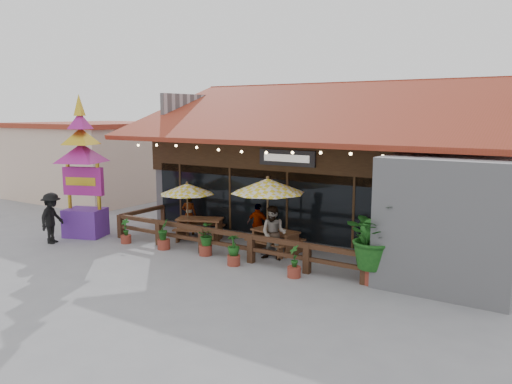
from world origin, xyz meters
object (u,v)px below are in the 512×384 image
Objects in this scene: umbrella_left at (187,189)px; tropical_plant at (374,238)px; picnic_table_left at (200,225)px; umbrella_right at (268,186)px; picnic_table_right at (275,237)px; pedestrian at (52,218)px; thai_sign_tower at (82,157)px.

tropical_plant is (7.63, -1.01, -0.61)m from umbrella_left.
picnic_table_left is (0.38, 0.25, -1.39)m from umbrella_left.
tropical_plant is at bearing -13.03° from umbrella_right.
picnic_table_right is at bearing -0.06° from picnic_table_left.
picnic_table_left reaches higher than picnic_table_right.
tropical_plant is at bearing -17.80° from picnic_table_right.
umbrella_right is 1.16× the size of tropical_plant.
picnic_table_right is at bearing 70.87° from umbrella_right.
picnic_table_left is at bearing 34.06° from umbrella_left.
umbrella_left reaches higher than picnic_table_right.
pedestrian is (-3.85, -3.12, -1.00)m from umbrella_left.
pedestrian is (-0.16, -1.35, -2.16)m from thai_sign_tower.
pedestrian is (-11.48, -2.11, -0.39)m from tropical_plant.
pedestrian is at bearing -141.39° from picnic_table_left.
picnic_table_left is at bearing 179.94° from picnic_table_right.
tropical_plant is (4.05, -0.94, -1.01)m from umbrella_right.
picnic_table_left is 5.42m from pedestrian.
tropical_plant is 11.68m from pedestrian.
thai_sign_tower reaches higher than umbrella_left.
pedestrian reaches higher than picnic_table_left.
picnic_table_left is at bearing 170.10° from tropical_plant.
thai_sign_tower is at bearing -176.20° from tropical_plant.
umbrella_right is at bearing 166.97° from tropical_plant.
thai_sign_tower is at bearing -154.43° from umbrella_left.
thai_sign_tower is at bearing -28.66° from pedestrian.
umbrella_left is 1.16× the size of tropical_plant.
umbrella_right is at bearing -5.87° from picnic_table_left.
umbrella_right is 8.15m from pedestrian.
thai_sign_tower is (-7.39, -2.02, 2.58)m from picnic_table_right.
thai_sign_tower is 11.49m from tropical_plant.
umbrella_left is at bearing -145.94° from picnic_table_left.
umbrella_right is at bearing 13.07° from thai_sign_tower.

